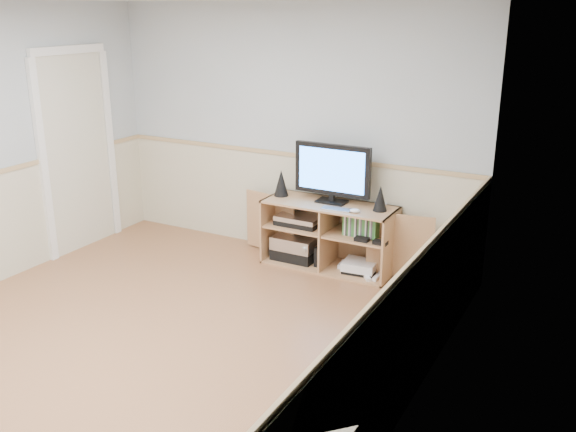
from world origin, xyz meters
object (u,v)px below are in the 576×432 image
Objects in this scene: monitor at (332,171)px; keyboard at (336,209)px; media_cabinet at (331,233)px; game_consoles at (359,267)px.

monitor is 2.72× the size of keyboard.
keyboard reaches higher than media_cabinet.
game_consoles is (0.33, -0.07, -0.26)m from media_cabinet.
game_consoles is (0.33, -0.06, -0.89)m from monitor.
monitor is 1.68× the size of game_consoles.
media_cabinet reaches higher than game_consoles.
media_cabinet is at bearing 120.30° from keyboard.
media_cabinet is 4.42× the size of game_consoles.
media_cabinet is 2.63× the size of monitor.
media_cabinet is at bearing 168.19° from game_consoles.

